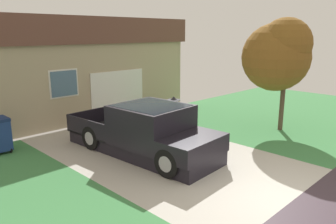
# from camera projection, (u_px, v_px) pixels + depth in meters

# --- Properties ---
(pickup_truck) EXTENTS (2.41, 5.48, 1.63)m
(pickup_truck) POSITION_uv_depth(u_px,v_px,m) (149.00, 133.00, 10.40)
(pickup_truck) COLOR black
(pickup_truck) RESTS_ON ground
(person_with_hat) EXTENTS (0.47, 0.45, 1.69)m
(person_with_hat) POSITION_uv_depth(u_px,v_px,m) (174.00, 116.00, 11.39)
(person_with_hat) COLOR #333842
(person_with_hat) RESTS_ON ground
(handbag) EXTENTS (0.39, 0.21, 0.47)m
(handbag) POSITION_uv_depth(u_px,v_px,m) (175.00, 143.00, 11.26)
(handbag) COLOR #232328
(handbag) RESTS_ON ground
(house_with_garage) EXTENTS (10.63, 7.07, 4.45)m
(house_with_garage) POSITION_uv_depth(u_px,v_px,m) (61.00, 64.00, 16.52)
(house_with_garage) COLOR tan
(house_with_garage) RESTS_ON ground
(front_yard_tree) EXTENTS (2.68, 2.64, 4.35)m
(front_yard_tree) POSITION_uv_depth(u_px,v_px,m) (280.00, 53.00, 12.72)
(front_yard_tree) COLOR brown
(front_yard_tree) RESTS_ON ground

